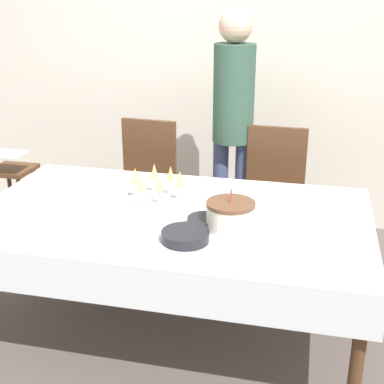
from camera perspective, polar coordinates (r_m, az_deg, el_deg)
The scene contains 14 objects.
ground_plane at distance 3.15m, azimuth -2.07°, elevation -14.53°, with size 12.00×12.00×0.00m, color #564C47.
wall_back at distance 4.29m, azimuth 3.94°, elevation 14.53°, with size 8.00×0.05×2.70m.
dining_table at distance 2.83m, azimuth -2.24°, elevation -4.05°, with size 2.05×1.19×0.73m.
dining_chair_far_left at distance 3.79m, azimuth -5.10°, elevation 0.94°, with size 0.45×0.45×0.97m.
dining_chair_far_right at distance 3.63m, azimuth 8.60°, elevation -0.18°, with size 0.44×0.44×0.97m.
birthday_cake at distance 2.59m, azimuth 4.13°, elevation -2.49°, with size 0.24×0.24×0.21m.
champagne_tray at distance 2.92m, azimuth -3.71°, elevation 0.53°, with size 0.34×0.34×0.18m.
plate_stack_main at distance 2.47m, azimuth -0.72°, elevation -4.73°, with size 0.22×0.22×0.05m.
plate_stack_dessert at distance 2.65m, azimuth 1.36°, elevation -3.07°, with size 0.17×0.17×0.03m.
cake_knife at distance 2.42m, azimuth 4.76°, elevation -6.00°, with size 0.30×0.08×0.00m.
fork_pile at distance 2.71m, azimuth -7.80°, elevation -2.92°, with size 0.17×0.07×0.02m.
napkin_pile at distance 2.87m, azimuth -7.00°, elevation -1.52°, with size 0.15×0.15×0.01m.
person_standing at distance 3.70m, azimuth 4.43°, elevation 8.58°, with size 0.28×0.28×1.71m.
high_chair at distance 4.23m, azimuth -18.66°, elevation 1.31°, with size 0.33×0.35×0.71m.
Camera 1 is at (0.69, -2.47, 1.83)m, focal length 50.00 mm.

